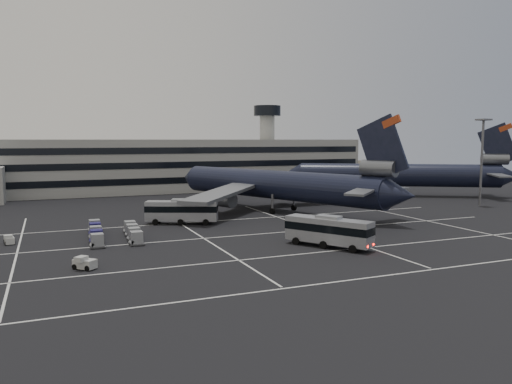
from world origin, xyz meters
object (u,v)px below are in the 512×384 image
(trijet_main, at_px, (278,185))
(bus_near, at_px, (328,230))
(bus_far, at_px, (182,210))
(uld_cluster, at_px, (112,233))
(tug_a, at_px, (9,240))

(trijet_main, bearing_deg, bus_near, -127.22)
(bus_far, xyz_separation_m, uld_cluster, (-12.19, -8.51, -1.39))
(bus_far, distance_m, tug_a, 26.36)
(bus_near, relative_size, tug_a, 5.21)
(trijet_main, relative_size, uld_cluster, 3.77)
(bus_far, distance_m, uld_cluster, 14.93)
(tug_a, relative_size, uld_cluster, 0.15)
(bus_far, bearing_deg, uld_cluster, 148.94)
(trijet_main, height_order, tug_a, trijet_main)
(trijet_main, distance_m, bus_near, 33.16)
(tug_a, height_order, uld_cluster, uld_cluster)
(bus_far, relative_size, tug_a, 5.41)
(bus_far, bearing_deg, bus_near, -128.27)
(bus_far, bearing_deg, trijet_main, -47.25)
(trijet_main, height_order, bus_near, trijet_main)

